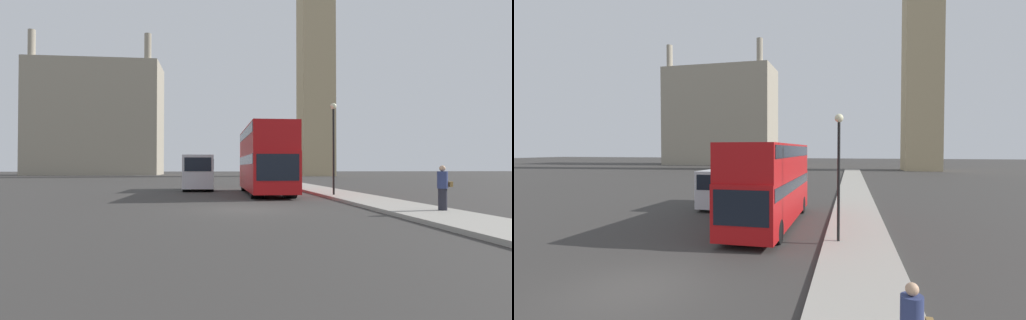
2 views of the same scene
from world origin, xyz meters
TOP-DOWN VIEW (x-y plane):
  - ground_plane at (0.00, 0.00)m, footprint 300.00×300.00m
  - sidewalk_strip at (6.40, 0.00)m, footprint 2.80×120.00m
  - building_block_distant at (-27.79, 78.00)m, footprint 28.51×12.64m
  - red_double_decker_bus at (1.98, 9.13)m, footprint 2.60×10.40m
  - white_van at (-2.40, 13.81)m, footprint 2.20×5.30m
  - street_lamp at (5.60, 6.01)m, footprint 0.36×0.36m

SIDE VIEW (x-z plane):
  - ground_plane at x=0.00m, z-range 0.00..0.00m
  - sidewalk_strip at x=6.40m, z-range 0.00..0.15m
  - white_van at x=-2.40m, z-range 0.09..2.70m
  - red_double_decker_bus at x=1.98m, z-range 0.25..4.52m
  - street_lamp at x=5.60m, z-range 1.02..6.34m
  - building_block_distant at x=-27.79m, z-range -2.76..28.34m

